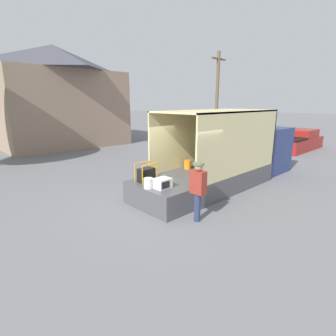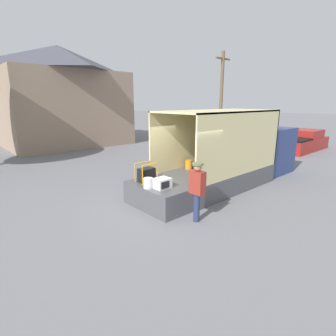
# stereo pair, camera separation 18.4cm
# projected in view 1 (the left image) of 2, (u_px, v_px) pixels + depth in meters

# --- Properties ---
(ground_plane) EXTENTS (160.00, 160.00, 0.00)m
(ground_plane) POSITION_uv_depth(u_px,v_px,m) (170.00, 202.00, 9.02)
(ground_plane) COLOR slate
(box_truck) EXTENTS (7.39, 2.28, 3.05)m
(box_truck) POSITION_uv_depth(u_px,v_px,m) (240.00, 158.00, 11.69)
(box_truck) COLOR navy
(box_truck) RESTS_ON ground
(tailgate_deck) EXTENTS (1.18, 2.17, 0.76)m
(tailgate_deck) POSITION_uv_depth(u_px,v_px,m) (157.00, 196.00, 8.54)
(tailgate_deck) COLOR #4C4C51
(tailgate_deck) RESTS_ON ground
(microwave) EXTENTS (0.50, 0.42, 0.32)m
(microwave) POSITION_uv_depth(u_px,v_px,m) (162.00, 183.00, 8.11)
(microwave) COLOR white
(microwave) RESTS_ON tailgate_deck
(portable_generator) EXTENTS (0.66, 0.44, 0.64)m
(portable_generator) POSITION_uv_depth(u_px,v_px,m) (147.00, 175.00, 8.75)
(portable_generator) COLOR black
(portable_generator) RESTS_ON tailgate_deck
(orange_bucket) EXTENTS (0.30, 0.30, 0.32)m
(orange_bucket) POSITION_uv_depth(u_px,v_px,m) (148.00, 183.00, 8.10)
(orange_bucket) COLOR silver
(orange_bucket) RESTS_ON tailgate_deck
(worker_person) EXTENTS (0.31, 0.44, 1.74)m
(worker_person) POSITION_uv_depth(u_px,v_px,m) (198.00, 186.00, 7.36)
(worker_person) COLOR navy
(worker_person) RESTS_ON ground
(pickup_truck_red) EXTENTS (5.08, 2.08, 1.43)m
(pickup_truck_red) POSITION_uv_depth(u_px,v_px,m) (296.00, 141.00, 18.91)
(pickup_truck_red) COLOR maroon
(pickup_truck_red) RESTS_ON ground
(house_backdrop) EXTENTS (9.08, 7.74, 7.55)m
(house_backdrop) POSITION_uv_depth(u_px,v_px,m) (57.00, 96.00, 20.54)
(house_backdrop) COLOR gray
(house_backdrop) RESTS_ON ground
(utility_pole) EXTENTS (1.80, 0.28, 7.44)m
(utility_pole) POSITION_uv_depth(u_px,v_px,m) (217.00, 96.00, 22.47)
(utility_pole) COLOR brown
(utility_pole) RESTS_ON ground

